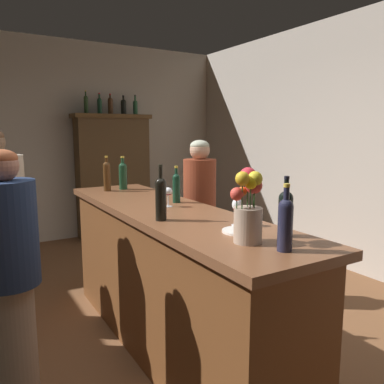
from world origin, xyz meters
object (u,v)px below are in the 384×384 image
(display_bottle_center, at_px, (110,105))
(display_bottle_midright, at_px, (124,106))
(wine_bottle_riesling, at_px, (285,222))
(display_bottle_left, at_px, (86,104))
(display_cabinet, at_px, (113,174))
(patron_in_navy, at_px, (10,275))
(wine_bottle_merlot, at_px, (286,211))
(wine_glass_mid, at_px, (237,206))
(display_bottle_right, at_px, (135,106))
(bartender, at_px, (200,212))
(cheese_plate, at_px, (240,231))
(wine_bottle_syrah, at_px, (107,175))
(display_bottle_midleft, at_px, (100,105))
(flower_arrangement, at_px, (248,207))
(bar_counter, at_px, (168,279))
(wine_bottle_pinot, at_px, (161,197))
(wine_bottle_malbec, at_px, (123,174))
(wine_bottle_chardonnay, at_px, (176,186))
(wine_glass_front, at_px, (168,193))

(display_bottle_center, height_order, display_bottle_midright, display_bottle_center)
(wine_bottle_riesling, relative_size, display_bottle_left, 0.97)
(display_cabinet, height_order, wine_bottle_riesling, display_cabinet)
(display_bottle_midright, xyz_separation_m, patron_in_navy, (-1.96, -3.34, -1.13))
(wine_bottle_merlot, height_order, display_bottle_midright, display_bottle_midright)
(wine_glass_mid, bearing_deg, display_bottle_right, 75.50)
(wine_bottle_merlot, height_order, display_bottle_center, display_bottle_center)
(display_bottle_right, relative_size, patron_in_navy, 0.20)
(bartender, bearing_deg, patron_in_navy, 25.52)
(cheese_plate, bearing_deg, wine_bottle_syrah, 94.44)
(cheese_plate, bearing_deg, display_bottle_right, 74.90)
(wine_bottle_syrah, xyz_separation_m, wine_glass_mid, (0.21, -1.65, -0.04))
(display_bottle_midleft, bearing_deg, display_bottle_left, -180.00)
(wine_bottle_merlot, bearing_deg, flower_arrangement, 177.83)
(display_bottle_left, height_order, patron_in_navy, display_bottle_left)
(display_bottle_left, bearing_deg, wine_bottle_syrah, -101.84)
(cheese_plate, relative_size, display_bottle_center, 0.66)
(wine_glass_mid, bearing_deg, wine_bottle_syrah, 97.42)
(wine_bottle_riesling, xyz_separation_m, wine_glass_mid, (0.11, 0.49, -0.02))
(wine_bottle_riesling, distance_m, display_bottle_right, 4.51)
(display_bottle_center, xyz_separation_m, display_bottle_midright, (0.20, 0.00, -0.01))
(display_cabinet, bearing_deg, bar_counter, -102.88)
(wine_bottle_pinot, relative_size, wine_bottle_riesling, 1.10)
(wine_bottle_merlot, relative_size, wine_bottle_riesling, 1.01)
(patron_in_navy, bearing_deg, wine_bottle_pinot, -31.07)
(display_bottle_left, relative_size, display_bottle_midleft, 1.08)
(wine_glass_mid, xyz_separation_m, display_bottle_right, (0.99, 3.82, 0.80))
(wine_bottle_merlot, bearing_deg, wine_bottle_pinot, 121.00)
(wine_bottle_malbec, relative_size, wine_bottle_chardonnay, 1.11)
(wine_glass_front, bearing_deg, wine_bottle_malbec, 88.31)
(wine_bottle_merlot, bearing_deg, display_bottle_midleft, 85.01)
(wine_glass_front, xyz_separation_m, display_bottle_left, (0.32, 3.11, 0.82))
(display_bottle_midright, bearing_deg, bar_counter, -106.11)
(wine_bottle_syrah, bearing_deg, display_bottle_center, 69.48)
(wine_bottle_malbec, height_order, patron_in_navy, patron_in_navy)
(display_bottle_left, bearing_deg, wine_bottle_chardonnay, -93.62)
(display_bottle_left, xyz_separation_m, display_bottle_midleft, (0.20, 0.00, -0.01))
(wine_bottle_syrah, bearing_deg, display_bottle_midright, 64.94)
(cheese_plate, relative_size, display_bottle_midleft, 0.65)
(wine_bottle_riesling, distance_m, display_bottle_midright, 4.47)
(patron_in_navy, bearing_deg, wine_bottle_riesling, -64.70)
(wine_bottle_riesling, distance_m, wine_glass_front, 1.20)
(wine_bottle_merlot, bearing_deg, display_cabinet, 82.64)
(bar_counter, xyz_separation_m, wine_bottle_riesling, (0.01, -1.13, 0.66))
(wine_bottle_pinot, relative_size, cheese_plate, 1.77)
(display_bottle_center, bearing_deg, flower_arrangement, -100.49)
(wine_glass_front, height_order, display_bottle_center, display_bottle_center)
(bartender, bearing_deg, wine_bottle_merlot, 74.39)
(wine_bottle_pinot, height_order, flower_arrangement, flower_arrangement)
(wine_glass_front, bearing_deg, display_cabinet, 77.52)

